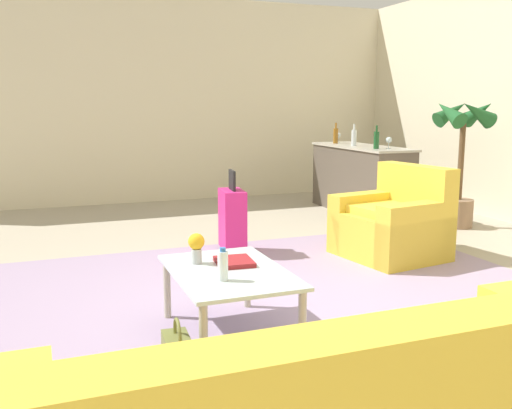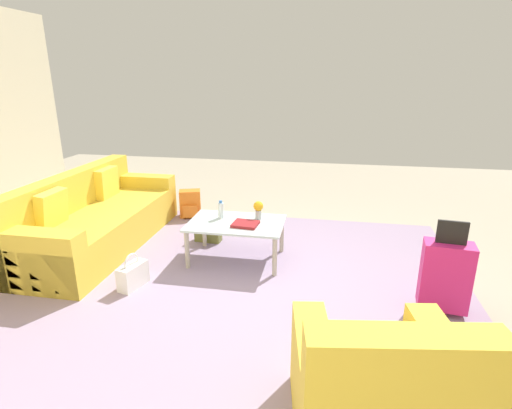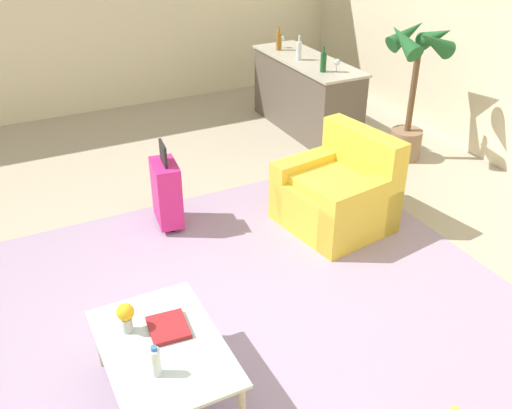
{
  "view_description": "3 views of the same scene",
  "coord_description": "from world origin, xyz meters",
  "px_view_note": "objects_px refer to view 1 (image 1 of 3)",
  "views": [
    {
      "loc": [
        3.75,
        -1.59,
        1.5
      ],
      "look_at": [
        0.18,
        -0.23,
        0.82
      ],
      "focal_mm": 40.0,
      "sensor_mm": 36.0,
      "label": 1
    },
    {
      "loc": [
        -0.56,
        3.51,
        1.98
      ],
      "look_at": [
        0.02,
        0.37,
        0.95
      ],
      "focal_mm": 28.0,
      "sensor_mm": 36.0,
      "label": 2
    },
    {
      "loc": [
        2.93,
        -1.14,
        2.9
      ],
      "look_at": [
        -0.02,
        0.34,
        1.0
      ],
      "focal_mm": 40.0,
      "sensor_mm": 36.0,
      "label": 3
    }
  ],
  "objects_px": {
    "bar_console": "(361,178)",
    "wine_bottle_green": "(376,140)",
    "flower_vase": "(196,245)",
    "wine_bottle_amber": "(336,135)",
    "wine_bottle_clear": "(354,137)",
    "handbag_white": "(410,352)",
    "wine_glass_leftmost": "(338,136)",
    "water_bottle": "(223,265)",
    "potted_palm": "(462,152)",
    "handbag_olive": "(178,358)",
    "armchair": "(395,226)",
    "suitcase_magenta": "(232,219)",
    "coffee_table_book": "(234,262)",
    "coffee_table": "(228,278)",
    "wine_glass_left_of_centre": "(389,141)"
  },
  "relations": [
    {
      "from": "bar_console",
      "to": "wine_bottle_green",
      "type": "distance_m",
      "value": 0.79
    },
    {
      "from": "flower_vase",
      "to": "wine_bottle_amber",
      "type": "height_order",
      "value": "wine_bottle_amber"
    },
    {
      "from": "wine_bottle_clear",
      "to": "handbag_white",
      "type": "height_order",
      "value": "wine_bottle_clear"
    },
    {
      "from": "flower_vase",
      "to": "wine_glass_leftmost",
      "type": "xyz_separation_m",
      "value": [
        -3.9,
        3.22,
        0.46
      ]
    },
    {
      "from": "water_bottle",
      "to": "wine_glass_leftmost",
      "type": "xyz_separation_m",
      "value": [
        -4.32,
        3.17,
        0.49
      ]
    },
    {
      "from": "wine_bottle_green",
      "to": "potted_palm",
      "type": "height_order",
      "value": "potted_palm"
    },
    {
      "from": "flower_vase",
      "to": "handbag_white",
      "type": "height_order",
      "value": "flower_vase"
    },
    {
      "from": "handbag_white",
      "to": "handbag_olive",
      "type": "height_order",
      "value": "same"
    },
    {
      "from": "armchair",
      "to": "suitcase_magenta",
      "type": "height_order",
      "value": "armchair"
    },
    {
      "from": "coffee_table_book",
      "to": "flower_vase",
      "type": "relative_size",
      "value": 1.3
    },
    {
      "from": "water_bottle",
      "to": "coffee_table_book",
      "type": "distance_m",
      "value": 0.38
    },
    {
      "from": "flower_vase",
      "to": "wine_glass_leftmost",
      "type": "height_order",
      "value": "wine_glass_leftmost"
    },
    {
      "from": "bar_console",
      "to": "potted_palm",
      "type": "xyz_separation_m",
      "value": [
        1.3,
        0.6,
        0.45
      ]
    },
    {
      "from": "coffee_table",
      "to": "wine_glass_left_of_centre",
      "type": "relative_size",
      "value": 6.76
    },
    {
      "from": "coffee_table_book",
      "to": "wine_bottle_amber",
      "type": "bearing_deg",
      "value": 148.67
    },
    {
      "from": "wine_bottle_green",
      "to": "handbag_olive",
      "type": "xyz_separation_m",
      "value": [
        3.43,
        -3.43,
        -0.92
      ]
    },
    {
      "from": "coffee_table_book",
      "to": "handbag_olive",
      "type": "distance_m",
      "value": 0.86
    },
    {
      "from": "wine_bottle_clear",
      "to": "handbag_olive",
      "type": "relative_size",
      "value": 0.84
    },
    {
      "from": "coffee_table_book",
      "to": "wine_bottle_amber",
      "type": "xyz_separation_m",
      "value": [
        -3.91,
        2.9,
        0.58
      ]
    },
    {
      "from": "wine_glass_left_of_centre",
      "to": "handbag_olive",
      "type": "relative_size",
      "value": 0.43
    },
    {
      "from": "wine_glass_left_of_centre",
      "to": "wine_bottle_amber",
      "type": "height_order",
      "value": "wine_bottle_amber"
    },
    {
      "from": "wine_bottle_amber",
      "to": "handbag_olive",
      "type": "distance_m",
      "value": 5.73
    },
    {
      "from": "armchair",
      "to": "coffee_table_book",
      "type": "relative_size",
      "value": 3.88
    },
    {
      "from": "water_bottle",
      "to": "potted_palm",
      "type": "relative_size",
      "value": 0.13
    },
    {
      "from": "armchair",
      "to": "wine_glass_left_of_centre",
      "type": "height_order",
      "value": "wine_glass_left_of_centre"
    },
    {
      "from": "handbag_olive",
      "to": "coffee_table_book",
      "type": "bearing_deg",
      "value": 138.2
    },
    {
      "from": "potted_palm",
      "to": "suitcase_magenta",
      "type": "bearing_deg",
      "value": -86.19
    },
    {
      "from": "wine_bottle_amber",
      "to": "handbag_white",
      "type": "relative_size",
      "value": 0.84
    },
    {
      "from": "coffee_table_book",
      "to": "wine_glass_leftmost",
      "type": "xyz_separation_m",
      "value": [
        -4.0,
        2.99,
        0.57
      ]
    },
    {
      "from": "armchair",
      "to": "handbag_olive",
      "type": "bearing_deg",
      "value": -55.76
    },
    {
      "from": "bar_console",
      "to": "handbag_olive",
      "type": "xyz_separation_m",
      "value": [
        3.97,
        -3.55,
        -0.35
      ]
    },
    {
      "from": "armchair",
      "to": "water_bottle",
      "type": "height_order",
      "value": "armchair"
    },
    {
      "from": "flower_vase",
      "to": "suitcase_magenta",
      "type": "bearing_deg",
      "value": 154.47
    },
    {
      "from": "wine_glass_left_of_centre",
      "to": "suitcase_magenta",
      "type": "relative_size",
      "value": 0.18
    },
    {
      "from": "coffee_table_book",
      "to": "bar_console",
      "type": "height_order",
      "value": "bar_console"
    },
    {
      "from": "coffee_table_book",
      "to": "water_bottle",
      "type": "bearing_deg",
      "value": -24.14
    },
    {
      "from": "coffee_table_book",
      "to": "handbag_white",
      "type": "xyz_separation_m",
      "value": [
        0.98,
        0.71,
        -0.34
      ]
    },
    {
      "from": "bar_console",
      "to": "armchair",
      "type": "bearing_deg",
      "value": -23.03
    },
    {
      "from": "armchair",
      "to": "potted_palm",
      "type": "bearing_deg",
      "value": 120.15
    },
    {
      "from": "wine_glass_leftmost",
      "to": "wine_glass_left_of_centre",
      "type": "bearing_deg",
      "value": 2.04
    },
    {
      "from": "coffee_table_book",
      "to": "wine_glass_left_of_centre",
      "type": "height_order",
      "value": "wine_glass_left_of_centre"
    },
    {
      "from": "water_bottle",
      "to": "wine_glass_leftmost",
      "type": "height_order",
      "value": "wine_glass_leftmost"
    },
    {
      "from": "bar_console",
      "to": "potted_palm",
      "type": "distance_m",
      "value": 1.5
    },
    {
      "from": "wine_bottle_amber",
      "to": "bar_console",
      "type": "bearing_deg",
      "value": 12.51
    },
    {
      "from": "coffee_table",
      "to": "suitcase_magenta",
      "type": "distance_m",
      "value": 2.12
    },
    {
      "from": "coffee_table",
      "to": "handbag_white",
      "type": "xyz_separation_m",
      "value": [
        0.86,
        0.79,
        -0.27
      ]
    },
    {
      "from": "armchair",
      "to": "handbag_olive",
      "type": "distance_m",
      "value": 3.17
    },
    {
      "from": "wine_glass_leftmost",
      "to": "water_bottle",
      "type": "bearing_deg",
      "value": -36.25
    },
    {
      "from": "water_bottle",
      "to": "handbag_white",
      "type": "distance_m",
      "value": 1.18
    },
    {
      "from": "coffee_table_book",
      "to": "suitcase_magenta",
      "type": "xyz_separation_m",
      "value": [
        -1.88,
        0.62,
        -0.11
      ]
    }
  ]
}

